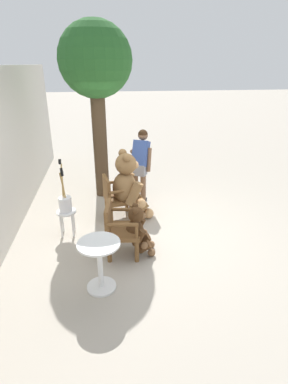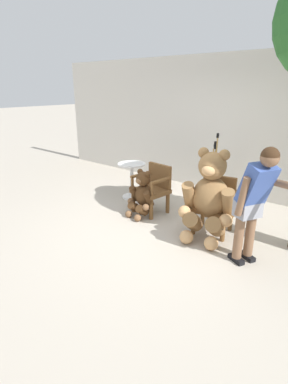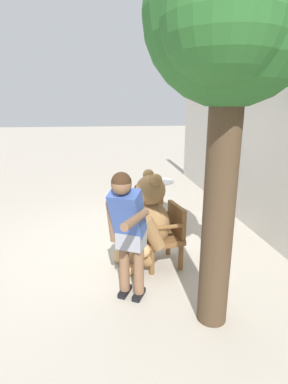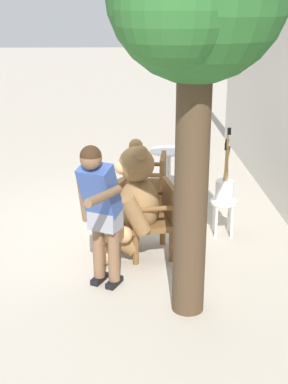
{
  "view_description": "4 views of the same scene",
  "coord_description": "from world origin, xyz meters",
  "px_view_note": "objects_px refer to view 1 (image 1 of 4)",
  "views": [
    {
      "loc": [
        -4.7,
        0.67,
        2.82
      ],
      "look_at": [
        0.24,
        0.0,
        0.68
      ],
      "focal_mm": 28.0,
      "sensor_mm": 36.0,
      "label": 1
    },
    {
      "loc": [
        2.51,
        -3.51,
        2.17
      ],
      "look_at": [
        -0.31,
        -0.11,
        0.61
      ],
      "focal_mm": 28.0,
      "sensor_mm": 36.0,
      "label": 2
    },
    {
      "loc": [
        4.4,
        -0.33,
        2.18
      ],
      "look_at": [
        0.17,
        0.27,
        0.95
      ],
      "focal_mm": 28.0,
      "sensor_mm": 36.0,
      "label": 3
    },
    {
      "loc": [
        6.31,
        0.19,
        2.8
      ],
      "look_at": [
        0.36,
        0.39,
        0.68
      ],
      "focal_mm": 50.0,
      "sensor_mm": 36.0,
      "label": 4
    }
  ],
  "objects_px": {
    "white_stool": "(67,216)",
    "patio_tree": "(98,66)",
    "brush_bucket": "(65,202)",
    "round_side_table": "(100,260)",
    "wooden_chair_right": "(116,196)",
    "teddy_bear_large": "(128,186)",
    "wooden_chair_left": "(119,228)",
    "teddy_bear_small": "(138,230)",
    "person_visitor": "(141,161)"
  },
  "relations": [
    {
      "from": "person_visitor",
      "to": "teddy_bear_large",
      "type": "bearing_deg",
      "value": 156.41
    },
    {
      "from": "wooden_chair_left",
      "to": "wooden_chair_right",
      "type": "bearing_deg",
      "value": -0.02
    },
    {
      "from": "person_visitor",
      "to": "brush_bucket",
      "type": "height_order",
      "value": "person_visitor"
    },
    {
      "from": "wooden_chair_left",
      "to": "teddy_bear_large",
      "type": "xyz_separation_m",
      "value": [
        1.24,
        -0.25,
        0.2
      ]
    },
    {
      "from": "person_visitor",
      "to": "brush_bucket",
      "type": "distance_m",
      "value": 1.98
    },
    {
      "from": "white_stool",
      "to": "teddy_bear_large",
      "type": "bearing_deg",
      "value": -64.98
    },
    {
      "from": "person_visitor",
      "to": "patio_tree",
      "type": "distance_m",
      "value": 2.08
    },
    {
      "from": "teddy_bear_large",
      "to": "brush_bucket",
      "type": "height_order",
      "value": "brush_bucket"
    },
    {
      "from": "patio_tree",
      "to": "round_side_table",
      "type": "bearing_deg",
      "value": 178.44
    },
    {
      "from": "teddy_bear_small",
      "to": "brush_bucket",
      "type": "xyz_separation_m",
      "value": [
        0.72,
        1.17,
        0.22
      ]
    },
    {
      "from": "white_stool",
      "to": "brush_bucket",
      "type": "distance_m",
      "value": 0.28
    },
    {
      "from": "teddy_bear_small",
      "to": "brush_bucket",
      "type": "distance_m",
      "value": 1.4
    },
    {
      "from": "wooden_chair_left",
      "to": "person_visitor",
      "type": "xyz_separation_m",
      "value": [
        2.0,
        -0.58,
        0.46
      ]
    },
    {
      "from": "white_stool",
      "to": "patio_tree",
      "type": "xyz_separation_m",
      "value": [
        1.79,
        -0.67,
        2.42
      ]
    },
    {
      "from": "brush_bucket",
      "to": "white_stool",
      "type": "bearing_deg",
      "value": -149.35
    },
    {
      "from": "patio_tree",
      "to": "teddy_bear_large",
      "type": "bearing_deg",
      "value": -159.59
    },
    {
      "from": "wooden_chair_right",
      "to": "patio_tree",
      "type": "xyz_separation_m",
      "value": [
        1.28,
        0.22,
        2.32
      ]
    },
    {
      "from": "wooden_chair_right",
      "to": "patio_tree",
      "type": "relative_size",
      "value": 0.24
    },
    {
      "from": "round_side_table",
      "to": "brush_bucket",
      "type": "bearing_deg",
      "value": 21.26
    },
    {
      "from": "wooden_chair_left",
      "to": "white_stool",
      "type": "distance_m",
      "value": 1.14
    },
    {
      "from": "brush_bucket",
      "to": "round_side_table",
      "type": "relative_size",
      "value": 1.3
    },
    {
      "from": "person_visitor",
      "to": "white_stool",
      "type": "relative_size",
      "value": 3.38
    },
    {
      "from": "white_stool",
      "to": "wooden_chair_left",
      "type": "bearing_deg",
      "value": -128.64
    },
    {
      "from": "patio_tree",
      "to": "brush_bucket",
      "type": "bearing_deg",
      "value": 159.46
    },
    {
      "from": "wooden_chair_right",
      "to": "teddy_bear_large",
      "type": "height_order",
      "value": "teddy_bear_large"
    },
    {
      "from": "teddy_bear_small",
      "to": "patio_tree",
      "type": "relative_size",
      "value": 0.23
    },
    {
      "from": "wooden_chair_right",
      "to": "round_side_table",
      "type": "height_order",
      "value": "wooden_chair_right"
    },
    {
      "from": "brush_bucket",
      "to": "round_side_table",
      "type": "xyz_separation_m",
      "value": [
        -1.49,
        -0.58,
        -0.19
      ]
    },
    {
      "from": "brush_bucket",
      "to": "patio_tree",
      "type": "distance_m",
      "value": 2.87
    },
    {
      "from": "teddy_bear_large",
      "to": "white_stool",
      "type": "bearing_deg",
      "value": 115.02
    },
    {
      "from": "wooden_chair_right",
      "to": "person_visitor",
      "type": "height_order",
      "value": "person_visitor"
    },
    {
      "from": "teddy_bear_large",
      "to": "brush_bucket",
      "type": "relative_size",
      "value": 1.45
    },
    {
      "from": "wooden_chair_left",
      "to": "wooden_chair_right",
      "type": "distance_m",
      "value": 1.22
    },
    {
      "from": "wooden_chair_right",
      "to": "white_stool",
      "type": "relative_size",
      "value": 1.87
    },
    {
      "from": "teddy_bear_small",
      "to": "round_side_table",
      "type": "xyz_separation_m",
      "value": [
        -0.77,
        0.59,
        0.04
      ]
    },
    {
      "from": "white_stool",
      "to": "patio_tree",
      "type": "height_order",
      "value": "patio_tree"
    },
    {
      "from": "wooden_chair_left",
      "to": "person_visitor",
      "type": "bearing_deg",
      "value": -16.3
    },
    {
      "from": "round_side_table",
      "to": "person_visitor",
      "type": "bearing_deg",
      "value": -17.74
    },
    {
      "from": "wooden_chair_right",
      "to": "person_visitor",
      "type": "distance_m",
      "value": 1.08
    },
    {
      "from": "person_visitor",
      "to": "wooden_chair_left",
      "type": "bearing_deg",
      "value": 163.7
    },
    {
      "from": "brush_bucket",
      "to": "patio_tree",
      "type": "xyz_separation_m",
      "value": [
        1.79,
        -0.67,
        2.14
      ]
    },
    {
      "from": "wooden_chair_right",
      "to": "white_stool",
      "type": "bearing_deg",
      "value": 119.88
    },
    {
      "from": "patio_tree",
      "to": "wooden_chair_right",
      "type": "bearing_deg",
      "value": -170.43
    },
    {
      "from": "teddy_bear_small",
      "to": "person_visitor",
      "type": "bearing_deg",
      "value": -8.45
    },
    {
      "from": "person_visitor",
      "to": "white_stool",
      "type": "bearing_deg",
      "value": 131.28
    },
    {
      "from": "wooden_chair_left",
      "to": "teddy_bear_large",
      "type": "height_order",
      "value": "teddy_bear_large"
    },
    {
      "from": "wooden_chair_left",
      "to": "person_visitor",
      "type": "height_order",
      "value": "person_visitor"
    },
    {
      "from": "wooden_chair_right",
      "to": "teddy_bear_small",
      "type": "height_order",
      "value": "wooden_chair_right"
    },
    {
      "from": "teddy_bear_small",
      "to": "round_side_table",
      "type": "distance_m",
      "value": 0.97
    },
    {
      "from": "wooden_chair_left",
      "to": "brush_bucket",
      "type": "distance_m",
      "value": 1.15
    }
  ]
}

